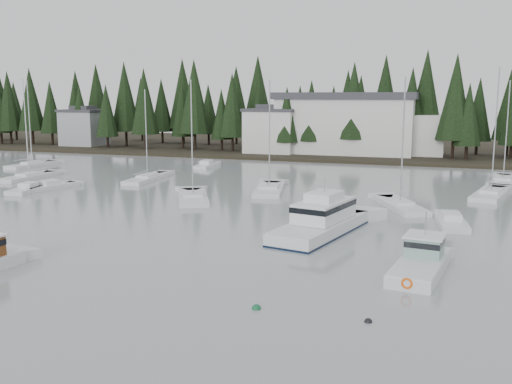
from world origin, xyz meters
TOP-DOWN VIEW (x-y plane):
  - ground at (0.00, 0.00)m, footprint 260.00×260.00m
  - far_shore_land at (0.00, 97.00)m, footprint 240.00×54.00m
  - conifer_treeline at (0.00, 86.00)m, footprint 200.00×22.00m
  - house_west at (-18.00, 79.00)m, footprint 9.54×7.42m
  - house_far_west at (-60.00, 81.00)m, footprint 8.48×7.42m
  - harbor_inn at (-2.96, 82.34)m, footprint 29.50×11.50m
  - cabin_cruiser_center at (4.04, 22.50)m, footprint 6.04×12.29m
  - lobster_boat_teal at (12.05, 14.54)m, footprint 3.51×7.70m
  - sailboat_1 at (19.72, 56.27)m, footprint 3.76×10.94m
  - sailboat_2 at (-47.89, 50.65)m, footprint 3.47×9.04m
  - sailboat_3 at (-39.11, 39.72)m, footprint 2.88×9.25m
  - sailboat_4 at (8.97, 35.31)m, footprint 6.32×9.60m
  - sailboat_5 at (-6.04, 40.36)m, footprint 5.11×10.27m
  - sailboat_7 at (17.73, 45.39)m, footprint 4.96×10.51m
  - sailboat_8 at (-12.02, 32.71)m, footprint 6.95×9.77m
  - sailboat_9 at (-23.66, 43.63)m, footprint 3.32×10.38m
  - runabout_0 at (-30.88, 33.67)m, footprint 3.86×6.96m
  - runabout_1 at (13.73, 29.08)m, footprint 3.10×7.19m
  - runabout_3 at (-22.13, 58.94)m, footprint 2.85×7.14m
  - runabout_4 at (-32.03, 31.37)m, footprint 3.29×6.68m
  - mooring_buoy_green at (4.47, 5.43)m, footprint 0.48×0.48m
  - mooring_buoy_dark at (10.13, 5.54)m, footprint 0.39×0.39m

SIDE VIEW (x-z plane):
  - ground at x=0.00m, z-range 0.00..0.00m
  - far_shore_land at x=0.00m, z-range -0.50..0.50m
  - conifer_treeline at x=0.00m, z-range -10.00..10.00m
  - mooring_buoy_green at x=4.47m, z-range -0.24..0.24m
  - mooring_buoy_dark at x=10.13m, z-range -0.20..0.20m
  - sailboat_9 at x=-23.66m, z-range -6.00..6.12m
  - sailboat_5 at x=-6.04m, z-range -6.49..6.62m
  - sailboat_8 at x=-12.02m, z-range -6.41..6.54m
  - sailboat_1 at x=19.72m, z-range -6.53..6.66m
  - sailboat_4 at x=8.97m, z-range -6.48..6.62m
  - sailboat_7 at x=17.73m, z-range -7.09..7.24m
  - sailboat_3 at x=-39.11m, z-range -6.67..6.82m
  - sailboat_2 at x=-47.89m, z-range -6.74..6.89m
  - runabout_1 at x=13.73m, z-range -0.58..0.84m
  - runabout_0 at x=-30.88m, z-range -0.58..0.84m
  - runabout_3 at x=-22.13m, z-range -0.58..0.84m
  - runabout_4 at x=-32.03m, z-range -0.58..0.84m
  - lobster_boat_teal at x=12.05m, z-range -1.57..2.56m
  - cabin_cruiser_center at x=4.04m, z-range -1.77..3.29m
  - house_far_west at x=-60.00m, z-range 0.28..8.53m
  - house_west at x=-18.00m, z-range 0.28..9.03m
  - harbor_inn at x=-2.96m, z-range 0.33..11.23m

